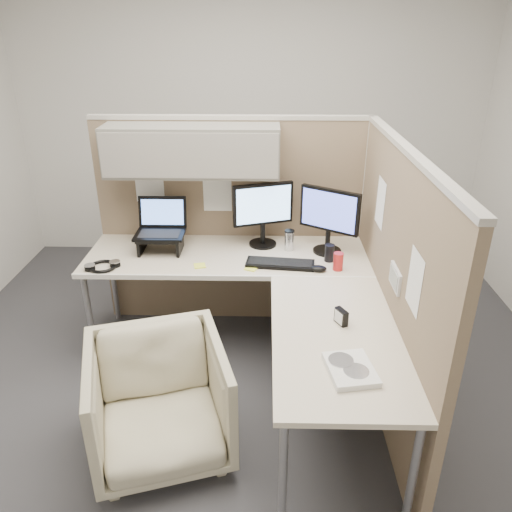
{
  "coord_description": "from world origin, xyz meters",
  "views": [
    {
      "loc": [
        0.16,
        -2.66,
        2.22
      ],
      "look_at": [
        0.1,
        0.25,
        0.85
      ],
      "focal_mm": 35.0,
      "sensor_mm": 36.0,
      "label": 1
    }
  ],
  "objects_px": {
    "monitor_left": "(263,210)",
    "keyboard": "(280,264)",
    "office_chair": "(159,397)",
    "desk": "(259,287)"
  },
  "relations": [
    {
      "from": "monitor_left",
      "to": "desk",
      "type": "bearing_deg",
      "value": -110.26
    },
    {
      "from": "desk",
      "to": "keyboard",
      "type": "xyz_separation_m",
      "value": [
        0.14,
        0.23,
        0.05
      ]
    },
    {
      "from": "office_chair",
      "to": "monitor_left",
      "type": "bearing_deg",
      "value": 49.16
    },
    {
      "from": "monitor_left",
      "to": "keyboard",
      "type": "distance_m",
      "value": 0.45
    },
    {
      "from": "office_chair",
      "to": "keyboard",
      "type": "relative_size",
      "value": 1.63
    },
    {
      "from": "desk",
      "to": "office_chair",
      "type": "bearing_deg",
      "value": -128.71
    },
    {
      "from": "desk",
      "to": "office_chair",
      "type": "distance_m",
      "value": 0.91
    },
    {
      "from": "monitor_left",
      "to": "keyboard",
      "type": "height_order",
      "value": "monitor_left"
    },
    {
      "from": "desk",
      "to": "office_chair",
      "type": "xyz_separation_m",
      "value": [
        -0.54,
        -0.67,
        -0.31
      ]
    },
    {
      "from": "monitor_left",
      "to": "keyboard",
      "type": "bearing_deg",
      "value": -89.29
    }
  ]
}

